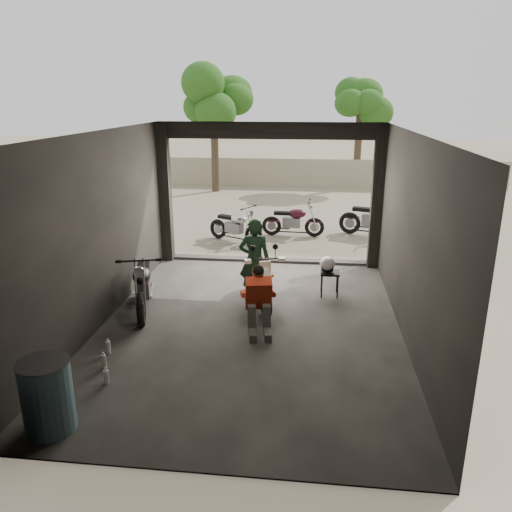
% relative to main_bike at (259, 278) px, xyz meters
% --- Properties ---
extents(ground, '(80.00, 80.00, 0.00)m').
position_rel_main_bike_xyz_m(ground, '(-0.05, -0.94, -0.54)').
color(ground, '#7A6D56').
rests_on(ground, ground).
extents(garage, '(7.00, 7.13, 3.20)m').
position_rel_main_bike_xyz_m(garage, '(-0.05, -0.39, 0.74)').
color(garage, '#2D2B28').
rests_on(garage, ground).
extents(boundary_wall, '(18.00, 0.30, 1.20)m').
position_rel_main_bike_xyz_m(boundary_wall, '(-0.05, 13.06, 0.06)').
color(boundary_wall, gray).
rests_on(boundary_wall, ground).
extents(tree_left, '(2.20, 2.20, 5.60)m').
position_rel_main_bike_xyz_m(tree_left, '(-3.05, 11.56, 3.45)').
color(tree_left, '#382B1E').
rests_on(tree_left, ground).
extents(tree_right, '(2.20, 2.20, 5.00)m').
position_rel_main_bike_xyz_m(tree_right, '(2.75, 13.06, 3.02)').
color(tree_right, '#382B1E').
rests_on(tree_right, ground).
extents(main_bike, '(1.13, 1.74, 1.08)m').
position_rel_main_bike_xyz_m(main_bike, '(0.00, 0.00, 0.00)').
color(main_bike, white).
rests_on(main_bike, ground).
extents(left_bike, '(1.11, 1.80, 1.13)m').
position_rel_main_bike_xyz_m(left_bike, '(-2.05, -0.48, 0.03)').
color(left_bike, black).
rests_on(left_bike, ground).
extents(outside_bike_a, '(1.61, 1.25, 1.01)m').
position_rel_main_bike_xyz_m(outside_bike_a, '(-1.08, 4.17, -0.03)').
color(outside_bike_a, black).
rests_on(outside_bike_a, ground).
extents(outside_bike_b, '(1.52, 0.67, 1.02)m').
position_rel_main_bike_xyz_m(outside_bike_b, '(0.42, 4.94, -0.03)').
color(outside_bike_b, '#420F1F').
rests_on(outside_bike_b, ground).
extents(outside_bike_c, '(1.87, 1.23, 1.17)m').
position_rel_main_bike_xyz_m(outside_bike_c, '(2.65, 5.14, 0.05)').
color(outside_bike_c, black).
rests_on(outside_bike_c, ground).
extents(rider, '(0.61, 0.43, 1.60)m').
position_rel_main_bike_xyz_m(rider, '(-0.11, 0.23, 0.26)').
color(rider, black).
rests_on(rider, ground).
extents(mechanic, '(0.69, 0.85, 1.10)m').
position_rel_main_bike_xyz_m(mechanic, '(0.13, -1.20, 0.01)').
color(mechanic, red).
rests_on(mechanic, ground).
extents(stool, '(0.36, 0.36, 0.50)m').
position_rel_main_bike_xyz_m(stool, '(1.32, 0.60, -0.11)').
color(stool, black).
rests_on(stool, ground).
extents(helmet, '(0.38, 0.39, 0.28)m').
position_rel_main_bike_xyz_m(helmet, '(1.26, 0.63, 0.11)').
color(helmet, white).
rests_on(helmet, stool).
extents(oil_drum, '(0.61, 0.61, 0.89)m').
position_rel_main_bike_xyz_m(oil_drum, '(-2.00, -3.94, -0.10)').
color(oil_drum, '#456B75').
rests_on(oil_drum, ground).
extents(sign_post, '(0.77, 0.08, 2.31)m').
position_rel_main_bike_xyz_m(sign_post, '(2.64, 3.17, 1.01)').
color(sign_post, black).
rests_on(sign_post, ground).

